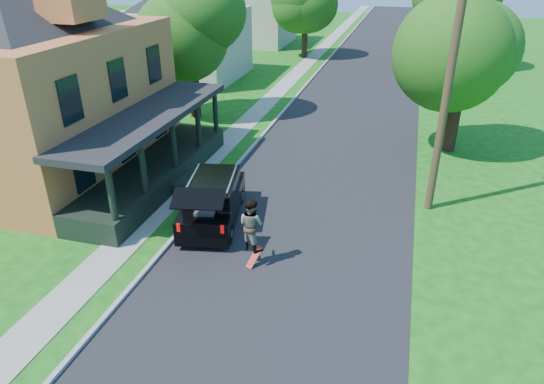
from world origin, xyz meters
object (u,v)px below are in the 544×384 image
(utility_pole_near, at_px, (452,63))
(skateboarder, at_px, (251,224))
(tree_right_near, at_px, (467,39))
(black_suv, at_px, (213,201))

(utility_pole_near, bearing_deg, skateboarder, -145.90)
(tree_right_near, relative_size, utility_pole_near, 0.75)
(utility_pole_near, bearing_deg, tree_right_near, 71.52)
(skateboarder, bearing_deg, black_suv, -20.26)
(black_suv, relative_size, tree_right_near, 0.61)
(tree_right_near, bearing_deg, utility_pole_near, -98.34)
(black_suv, bearing_deg, utility_pole_near, 11.13)
(utility_pole_near, bearing_deg, black_suv, -167.62)
(skateboarder, height_order, utility_pole_near, utility_pole_near)
(black_suv, bearing_deg, tree_right_near, 37.25)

